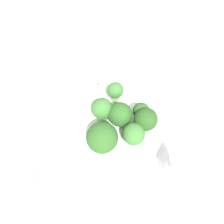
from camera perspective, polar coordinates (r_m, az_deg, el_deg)
ground_plane at (r=0.49m, az=-0.00°, el=-5.18°), size 3.00×3.00×0.00m
bowl at (r=0.47m, az=-0.00°, el=-3.85°), size 0.22×0.22×0.04m
broccoli_floret_0 at (r=0.43m, az=-2.61°, el=0.68°), size 0.04×0.04×0.06m
broccoli_floret_1 at (r=0.42m, az=8.75°, el=-2.03°), size 0.05×0.05×0.06m
broccoli_floret_2 at (r=0.42m, az=2.12°, el=-0.70°), size 0.05×0.05×0.06m
broccoli_floret_3 at (r=0.44m, az=7.59°, el=0.11°), size 0.03×0.03×0.05m
broccoli_floret_4 at (r=0.39m, az=-2.58°, el=-6.72°), size 0.06×0.06×0.06m
broccoli_floret_5 at (r=0.47m, az=0.89°, el=5.45°), size 0.04×0.04×0.05m
broccoli_floret_6 at (r=0.41m, az=5.96°, el=-5.60°), size 0.04×0.04×0.05m
pepper_shaker at (r=0.43m, az=15.84°, el=-13.55°), size 0.03×0.03×0.07m
almond_crumb_0 at (r=0.47m, az=-18.95°, el=-15.50°), size 0.01×0.01×0.01m
almond_crumb_1 at (r=0.59m, az=-6.20°, el=8.00°), size 0.01×0.00×0.01m
almond_crumb_2 at (r=0.58m, az=-3.64°, el=7.52°), size 0.01×0.01×0.01m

